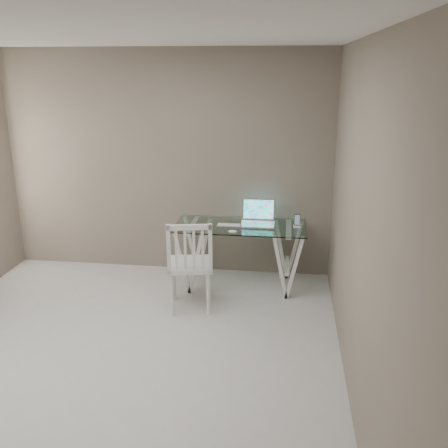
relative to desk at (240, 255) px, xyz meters
name	(u,v)px	position (x,y,z in m)	size (l,w,h in m)	color
room	(89,171)	(-1.01, -1.79, 1.33)	(4.50, 4.52, 2.71)	#B3B1AC
desk	(240,255)	(0.00, 0.00, 0.00)	(1.50, 0.70, 0.75)	silver
chair	(190,262)	(-0.45, -0.71, 0.17)	(0.54, 0.54, 1.01)	silver
laptop	(258,218)	(0.19, 0.10, 0.43)	(0.39, 0.33, 0.27)	silver
keyboard	(229,225)	(-0.13, -0.02, 0.37)	(0.29, 0.12, 0.01)	silver
mouse	(233,231)	(-0.06, -0.28, 0.38)	(0.10, 0.06, 0.03)	silver
phone_dock	(297,223)	(0.64, 0.03, 0.40)	(0.08, 0.08, 0.15)	white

